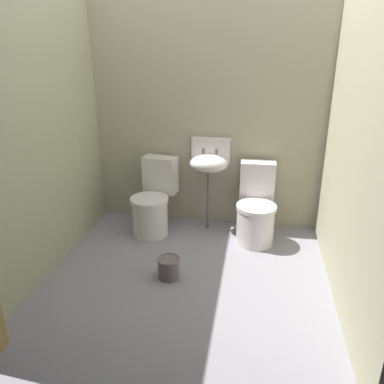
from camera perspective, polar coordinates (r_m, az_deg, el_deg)
ground_plane at (r=3.44m, az=-0.88°, el=-13.39°), size 2.85×2.78×0.08m
wall_back at (r=4.10m, az=2.33°, el=11.62°), size 2.85×0.10×2.44m
wall_left at (r=3.46m, az=-22.12°, el=8.21°), size 0.10×2.58×2.44m
wall_right at (r=3.04m, az=23.85°, el=6.27°), size 0.10×2.58×2.44m
toilet_left at (r=4.09m, az=-5.86°, el=-1.72°), size 0.47×0.64×0.78m
toilet_right at (r=3.95m, az=9.59°, el=-2.79°), size 0.41×0.60×0.78m
sink at (r=4.00m, az=2.59°, el=4.47°), size 0.42×0.35×0.99m
bucket at (r=3.38m, az=-3.52°, el=-11.24°), size 0.21×0.21×0.19m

